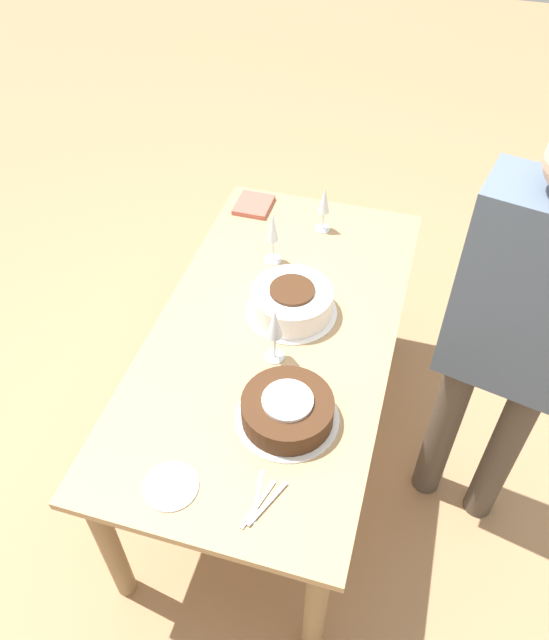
{
  "coord_description": "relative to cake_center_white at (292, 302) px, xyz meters",
  "views": [
    {
      "loc": [
        -1.47,
        -0.43,
        2.34
      ],
      "look_at": [
        0.0,
        0.0,
        0.77
      ],
      "focal_mm": 35.0,
      "sensor_mm": 36.0,
      "label": 1
    }
  ],
  "objects": [
    {
      "name": "person_cutting",
      "position": [
        -0.14,
        -0.73,
        0.22
      ],
      "size": [
        0.3,
        0.44,
        1.65
      ],
      "rotation": [
        0.0,
        0.0,
        1.35
      ],
      "color": "#4C4238",
      "rests_on": "ground_plane"
    },
    {
      "name": "ground_plane",
      "position": [
        -0.1,
        0.04,
        -0.78
      ],
      "size": [
        12.0,
        12.0,
        0.0
      ],
      "primitive_type": "plane",
      "color": "#A87F56"
    },
    {
      "name": "dessert_plate_left",
      "position": [
        -0.79,
        0.15,
        -0.05
      ],
      "size": [
        0.16,
        0.16,
        0.01
      ],
      "color": "silver",
      "rests_on": "dining_table"
    },
    {
      "name": "cake_center_white",
      "position": [
        0.0,
        0.0,
        0.0
      ],
      "size": [
        0.34,
        0.34,
        0.12
      ],
      "color": "white",
      "rests_on": "dining_table"
    },
    {
      "name": "dining_table",
      "position": [
        -0.1,
        0.04,
        -0.16
      ],
      "size": [
        1.66,
        0.85,
        0.72
      ],
      "color": "tan",
      "rests_on": "ground_plane"
    },
    {
      "name": "wine_glass_near",
      "position": [
        0.27,
        0.15,
        0.1
      ],
      "size": [
        0.07,
        0.07,
        0.23
      ],
      "color": "silver",
      "rests_on": "dining_table"
    },
    {
      "name": "napkin_stack",
      "position": [
        0.59,
        0.33,
        -0.04
      ],
      "size": [
        0.17,
        0.15,
        0.02
      ],
      "color": "#B75B4C",
      "rests_on": "dining_table"
    },
    {
      "name": "fork_pile",
      "position": [
        -0.76,
        -0.11,
        -0.05
      ],
      "size": [
        0.19,
        0.09,
        0.01
      ],
      "color": "silver",
      "rests_on": "dining_table"
    },
    {
      "name": "cake_front_chocolate",
      "position": [
        -0.46,
        -0.11,
        -0.01
      ],
      "size": [
        0.33,
        0.33,
        0.1
      ],
      "color": "white",
      "rests_on": "dining_table"
    },
    {
      "name": "wine_glass_extra",
      "position": [
        -0.23,
        -0.0,
        0.1
      ],
      "size": [
        0.07,
        0.07,
        0.23
      ],
      "color": "silver",
      "rests_on": "dining_table"
    },
    {
      "name": "wine_glass_far",
      "position": [
        0.52,
        0.0,
        0.08
      ],
      "size": [
        0.07,
        0.07,
        0.21
      ],
      "color": "silver",
      "rests_on": "dining_table"
    }
  ]
}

